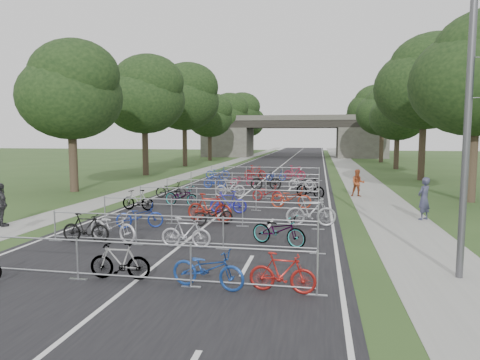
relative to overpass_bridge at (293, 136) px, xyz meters
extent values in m
plane|color=#2E491F|center=(0.00, -65.00, -3.53)|extent=(200.00, 200.00, 0.00)
cube|color=black|center=(0.00, -15.00, -3.53)|extent=(11.00, 140.00, 0.01)
cube|color=gray|center=(8.00, -15.00, -3.53)|extent=(3.00, 140.00, 0.01)
cube|color=gray|center=(-7.50, -15.00, -3.53)|extent=(2.00, 140.00, 0.01)
cube|color=silver|center=(0.00, -15.00, -3.53)|extent=(0.12, 140.00, 0.00)
cube|color=#45443E|center=(-11.50, 0.00, -1.03)|extent=(8.00, 8.00, 5.00)
cube|color=#45443E|center=(11.50, 0.00, -1.03)|extent=(8.00, 8.00, 5.00)
cube|color=black|center=(0.00, 0.00, 2.07)|extent=(30.00, 8.00, 1.20)
cube|color=#45443E|center=(0.00, -3.80, 3.07)|extent=(30.00, 0.40, 0.90)
cube|color=#45443E|center=(0.00, 3.80, 3.07)|extent=(30.00, 0.40, 0.90)
cylinder|color=#4C4C51|center=(8.30, -63.00, 0.47)|extent=(0.18, 0.18, 8.00)
cylinder|color=#33261C|center=(-11.50, -49.00, -1.43)|extent=(0.56, 0.56, 4.20)
ellipsoid|color=black|center=(-11.50, -49.00, 2.68)|extent=(6.72, 6.72, 5.51)
sphere|color=black|center=(-10.90, -49.50, 4.03)|extent=(5.38, 5.38, 5.38)
sphere|color=black|center=(-12.00, -48.50, 1.84)|extent=(4.37, 4.37, 4.37)
cylinder|color=#33261C|center=(13.00, -49.00, -1.29)|extent=(0.56, 0.56, 4.48)
ellipsoid|color=black|center=(13.00, -49.00, 3.10)|extent=(7.17, 7.17, 5.88)
sphere|color=black|center=(12.50, -48.50, 2.20)|extent=(4.66, 4.66, 4.66)
cylinder|color=#33261C|center=(-11.50, -37.00, -1.17)|extent=(0.56, 0.56, 4.72)
ellipsoid|color=black|center=(-11.50, -37.00, 3.46)|extent=(7.56, 7.56, 6.20)
sphere|color=black|center=(-10.90, -37.50, 4.97)|extent=(6.05, 6.05, 6.05)
sphere|color=black|center=(-12.00, -36.50, 2.51)|extent=(4.91, 4.91, 4.91)
cylinder|color=#33261C|center=(13.00, -37.00, -0.98)|extent=(0.56, 0.56, 5.11)
ellipsoid|color=black|center=(13.00, -37.00, 4.03)|extent=(8.18, 8.18, 6.70)
sphere|color=black|center=(13.60, -37.50, 5.66)|extent=(6.54, 6.54, 6.54)
sphere|color=black|center=(12.50, -36.50, 3.01)|extent=(5.31, 5.31, 5.31)
cylinder|color=#33261C|center=(-11.50, -25.00, -0.91)|extent=(0.56, 0.56, 5.25)
ellipsoid|color=black|center=(-11.50, -25.00, 4.24)|extent=(8.40, 8.40, 6.89)
sphere|color=black|center=(-10.90, -25.50, 5.92)|extent=(6.72, 6.72, 6.72)
sphere|color=black|center=(-12.00, -24.50, 3.19)|extent=(5.46, 5.46, 5.46)
cylinder|color=#33261C|center=(13.00, -25.00, -1.61)|extent=(0.56, 0.56, 3.85)
ellipsoid|color=black|center=(13.00, -25.00, 2.16)|extent=(6.16, 6.16, 5.05)
sphere|color=black|center=(13.60, -25.50, 3.40)|extent=(4.93, 4.93, 4.93)
sphere|color=black|center=(12.50, -24.50, 1.39)|extent=(4.00, 4.00, 4.00)
cylinder|color=#33261C|center=(-11.50, -13.00, -1.43)|extent=(0.56, 0.56, 4.20)
ellipsoid|color=black|center=(-11.50, -13.00, 2.68)|extent=(6.72, 6.72, 5.51)
sphere|color=black|center=(-10.90, -13.50, 4.03)|extent=(5.38, 5.38, 5.38)
sphere|color=black|center=(-12.00, -12.50, 1.84)|extent=(4.37, 4.37, 4.37)
cylinder|color=#33261C|center=(13.00, -13.00, -1.29)|extent=(0.56, 0.56, 4.48)
ellipsoid|color=black|center=(13.00, -13.00, 3.10)|extent=(7.17, 7.17, 5.88)
sphere|color=black|center=(13.60, -13.50, 4.53)|extent=(5.73, 5.73, 5.73)
sphere|color=black|center=(12.50, -12.50, 2.20)|extent=(4.66, 4.66, 4.66)
cylinder|color=#33261C|center=(-11.50, -1.00, -1.17)|extent=(0.56, 0.56, 4.72)
ellipsoid|color=black|center=(-11.50, -1.00, 3.46)|extent=(7.56, 7.56, 6.20)
sphere|color=black|center=(-10.90, -1.50, 4.97)|extent=(6.05, 6.05, 6.05)
sphere|color=black|center=(-12.00, -0.50, 2.51)|extent=(4.91, 4.91, 4.91)
cylinder|color=#33261C|center=(13.00, -1.00, -0.98)|extent=(0.56, 0.56, 5.11)
ellipsoid|color=black|center=(13.00, -1.00, 4.03)|extent=(8.18, 8.18, 6.70)
sphere|color=black|center=(13.60, -1.50, 5.66)|extent=(6.54, 6.54, 6.54)
sphere|color=black|center=(12.50, -0.50, 3.01)|extent=(5.31, 5.31, 5.31)
cylinder|color=#33261C|center=(-11.50, 11.00, -0.91)|extent=(0.56, 0.56, 5.25)
ellipsoid|color=black|center=(-11.50, 11.00, 4.24)|extent=(8.40, 8.40, 6.89)
sphere|color=black|center=(-10.90, 10.50, 5.92)|extent=(6.72, 6.72, 6.72)
sphere|color=black|center=(-12.00, 11.50, 3.19)|extent=(5.46, 5.46, 5.46)
cylinder|color=#33261C|center=(13.00, 11.00, -1.61)|extent=(0.56, 0.56, 3.85)
ellipsoid|color=black|center=(13.00, 11.00, 2.16)|extent=(6.16, 6.16, 5.05)
sphere|color=black|center=(13.60, 10.50, 3.40)|extent=(4.93, 4.93, 4.93)
sphere|color=black|center=(12.50, 11.50, 1.39)|extent=(4.00, 4.00, 4.00)
cylinder|color=#33261C|center=(-11.50, 23.00, -1.43)|extent=(0.56, 0.56, 4.20)
ellipsoid|color=black|center=(-11.50, 23.00, 2.68)|extent=(6.72, 6.72, 5.51)
sphere|color=black|center=(-10.90, 22.50, 4.03)|extent=(5.38, 5.38, 5.38)
sphere|color=black|center=(-12.00, 23.50, 1.84)|extent=(4.37, 4.37, 4.37)
cylinder|color=#33261C|center=(13.00, 23.00, -1.29)|extent=(0.56, 0.56, 4.48)
ellipsoid|color=black|center=(13.00, 23.00, 3.10)|extent=(7.17, 7.17, 5.88)
sphere|color=black|center=(13.60, 22.50, 4.53)|extent=(5.73, 5.73, 5.73)
sphere|color=black|center=(12.50, 23.50, 2.20)|extent=(4.66, 4.66, 4.66)
cylinder|color=#A6A8AE|center=(0.00, -65.00, -2.48)|extent=(9.20, 0.04, 0.04)
cylinder|color=#A6A8AE|center=(0.00, -65.00, -3.35)|extent=(9.20, 0.04, 0.04)
cylinder|color=#A6A8AE|center=(-1.53, -65.00, -2.98)|extent=(0.05, 0.05, 1.10)
cube|color=#A6A8AE|center=(-1.53, -65.00, -3.52)|extent=(0.50, 0.08, 0.03)
cylinder|color=#A6A8AE|center=(1.53, -65.00, -2.98)|extent=(0.05, 0.05, 1.10)
cube|color=#A6A8AE|center=(1.53, -65.00, -3.52)|extent=(0.50, 0.08, 0.03)
cylinder|color=#A6A8AE|center=(4.60, -65.00, -2.98)|extent=(0.05, 0.05, 1.10)
cube|color=#A6A8AE|center=(4.60, -65.00, -3.52)|extent=(0.50, 0.08, 0.03)
cylinder|color=#A6A8AE|center=(0.00, -61.40, -2.48)|extent=(9.20, 0.04, 0.04)
cylinder|color=#A6A8AE|center=(0.00, -61.40, -3.35)|extent=(9.20, 0.04, 0.04)
cylinder|color=#A6A8AE|center=(-4.60, -61.40, -2.98)|extent=(0.05, 0.05, 1.10)
cube|color=#A6A8AE|center=(-4.60, -61.40, -3.52)|extent=(0.50, 0.08, 0.03)
cylinder|color=#A6A8AE|center=(-1.53, -61.40, -2.98)|extent=(0.05, 0.05, 1.10)
cube|color=#A6A8AE|center=(-1.53, -61.40, -3.52)|extent=(0.50, 0.08, 0.03)
cylinder|color=#A6A8AE|center=(1.53, -61.40, -2.98)|extent=(0.05, 0.05, 1.10)
cube|color=#A6A8AE|center=(1.53, -61.40, -3.52)|extent=(0.50, 0.08, 0.03)
cylinder|color=#A6A8AE|center=(4.60, -61.40, -2.98)|extent=(0.05, 0.05, 1.10)
cube|color=#A6A8AE|center=(4.60, -61.40, -3.52)|extent=(0.50, 0.08, 0.03)
cylinder|color=#A6A8AE|center=(0.00, -57.80, -2.48)|extent=(9.20, 0.04, 0.04)
cylinder|color=#A6A8AE|center=(0.00, -57.80, -3.35)|extent=(9.20, 0.04, 0.04)
cylinder|color=#A6A8AE|center=(-4.60, -57.80, -2.98)|extent=(0.05, 0.05, 1.10)
cube|color=#A6A8AE|center=(-4.60, -57.80, -3.52)|extent=(0.50, 0.08, 0.03)
cylinder|color=#A6A8AE|center=(-1.53, -57.80, -2.98)|extent=(0.05, 0.05, 1.10)
cube|color=#A6A8AE|center=(-1.53, -57.80, -3.52)|extent=(0.50, 0.08, 0.03)
cylinder|color=#A6A8AE|center=(1.53, -57.80, -2.98)|extent=(0.05, 0.05, 1.10)
cube|color=#A6A8AE|center=(1.53, -57.80, -3.52)|extent=(0.50, 0.08, 0.03)
cylinder|color=#A6A8AE|center=(4.60, -57.80, -2.98)|extent=(0.05, 0.05, 1.10)
cube|color=#A6A8AE|center=(4.60, -57.80, -3.52)|extent=(0.50, 0.08, 0.03)
cylinder|color=#A6A8AE|center=(0.00, -54.00, -2.48)|extent=(9.20, 0.04, 0.04)
cylinder|color=#A6A8AE|center=(0.00, -54.00, -3.35)|extent=(9.20, 0.04, 0.04)
cylinder|color=#A6A8AE|center=(-4.60, -54.00, -2.98)|extent=(0.05, 0.05, 1.10)
cube|color=#A6A8AE|center=(-4.60, -54.00, -3.52)|extent=(0.50, 0.08, 0.03)
cylinder|color=#A6A8AE|center=(-1.53, -54.00, -2.98)|extent=(0.05, 0.05, 1.10)
cube|color=#A6A8AE|center=(-1.53, -54.00, -3.52)|extent=(0.50, 0.08, 0.03)
cylinder|color=#A6A8AE|center=(1.53, -54.00, -2.98)|extent=(0.05, 0.05, 1.10)
cube|color=#A6A8AE|center=(1.53, -54.00, -3.52)|extent=(0.50, 0.08, 0.03)
cylinder|color=#A6A8AE|center=(4.60, -54.00, -2.98)|extent=(0.05, 0.05, 1.10)
cube|color=#A6A8AE|center=(4.60, -54.00, -3.52)|extent=(0.50, 0.08, 0.03)
cylinder|color=#A6A8AE|center=(0.00, -50.00, -2.48)|extent=(9.20, 0.04, 0.04)
cylinder|color=#A6A8AE|center=(0.00, -50.00, -3.35)|extent=(9.20, 0.04, 0.04)
cylinder|color=#A6A8AE|center=(-4.60, -50.00, -2.98)|extent=(0.05, 0.05, 1.10)
cube|color=#A6A8AE|center=(-4.60, -50.00, -3.52)|extent=(0.50, 0.08, 0.03)
cylinder|color=#A6A8AE|center=(-1.53, -50.00, -2.98)|extent=(0.05, 0.05, 1.10)
cube|color=#A6A8AE|center=(-1.53, -50.00, -3.52)|extent=(0.50, 0.08, 0.03)
cylinder|color=#A6A8AE|center=(1.53, -50.00, -2.98)|extent=(0.05, 0.05, 1.10)
cube|color=#A6A8AE|center=(1.53, -50.00, -3.52)|extent=(0.50, 0.08, 0.03)
cylinder|color=#A6A8AE|center=(4.60, -50.00, -2.98)|extent=(0.05, 0.05, 1.10)
cube|color=#A6A8AE|center=(4.60, -50.00, -3.52)|extent=(0.50, 0.08, 0.03)
cylinder|color=#A6A8AE|center=(0.00, -45.00, -2.48)|extent=(9.20, 0.04, 0.04)
cylinder|color=#A6A8AE|center=(0.00, -45.00, -3.35)|extent=(9.20, 0.04, 0.04)
cylinder|color=#A6A8AE|center=(-4.60, -45.00, -2.98)|extent=(0.05, 0.05, 1.10)
cube|color=#A6A8AE|center=(-4.60, -45.00, -3.52)|extent=(0.50, 0.08, 0.03)
cylinder|color=#A6A8AE|center=(-1.53, -45.00, -2.98)|extent=(0.05, 0.05, 1.10)
cube|color=#A6A8AE|center=(-1.53, -45.00, -3.52)|extent=(0.50, 0.08, 0.03)
cylinder|color=#A6A8AE|center=(1.53, -45.00, -2.98)|extent=(0.05, 0.05, 1.10)
cube|color=#A6A8AE|center=(1.53, -45.00, -3.52)|extent=(0.50, 0.08, 0.03)
cylinder|color=#A6A8AE|center=(4.60, -45.00, -2.98)|extent=(0.05, 0.05, 1.10)
cube|color=#A6A8AE|center=(4.60, -45.00, -3.52)|extent=(0.50, 0.08, 0.03)
cylinder|color=#A6A8AE|center=(0.00, -39.00, -2.48)|extent=(9.20, 0.04, 0.04)
cylinder|color=#A6A8AE|center=(0.00, -39.00, -3.35)|extent=(9.20, 0.04, 0.04)
cylinder|color=#A6A8AE|center=(-4.60, -39.00, -2.98)|extent=(0.05, 0.05, 1.10)
cube|color=#A6A8AE|center=(-4.60, -39.00, -3.52)|extent=(0.50, 0.08, 0.03)
cylinder|color=#A6A8AE|center=(-1.53, -39.00, -2.98)|extent=(0.05, 0.05, 1.10)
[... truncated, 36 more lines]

